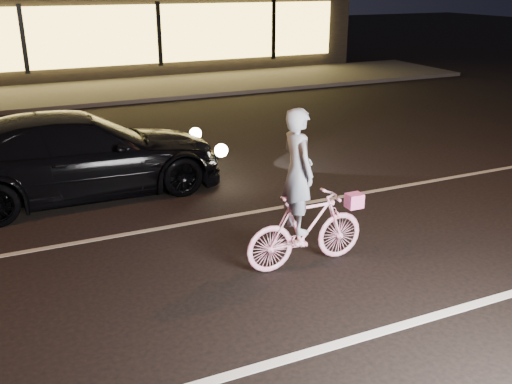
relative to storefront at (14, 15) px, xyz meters
name	(u,v)px	position (x,y,z in m)	size (l,w,h in m)	color
ground	(130,310)	(0.00, -18.97, -2.15)	(90.00, 90.00, 0.00)	black
lane_stripe_far	(98,239)	(0.00, -16.97, -2.14)	(60.00, 0.10, 0.01)	gray
sidewalk	(34,97)	(0.00, -5.97, -2.09)	(30.00, 4.00, 0.12)	#383533
storefront	(14,15)	(0.00, 0.00, 0.00)	(25.40, 8.42, 4.20)	black
cyclist	(304,212)	(2.25, -18.82, -1.42)	(1.63, 0.56, 2.05)	#FF4588
sedan	(79,155)	(0.09, -15.02, -1.45)	(4.86, 2.10, 1.39)	black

